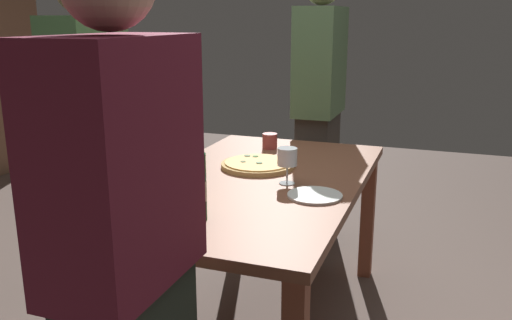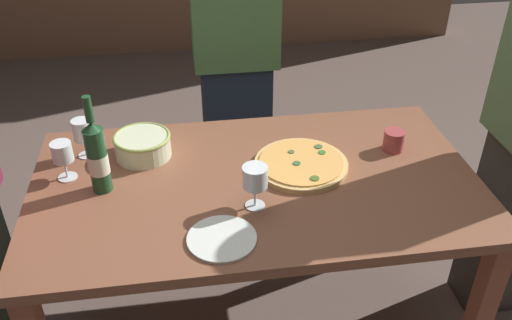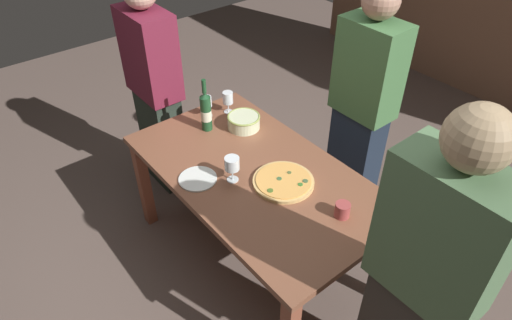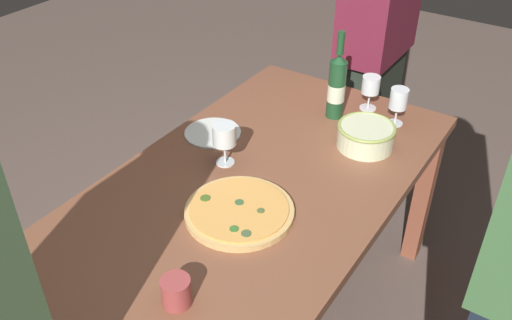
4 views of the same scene
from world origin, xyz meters
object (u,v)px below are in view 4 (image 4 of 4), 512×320
wine_glass_by_bottle (398,101)px  person_guest_left (374,50)px  cup_amber (176,291)px  dining_table (256,201)px  serving_bowl (366,135)px  wine_glass_near_pizza (224,137)px  wine_glass_far_left (371,87)px  pizza (239,211)px  side_plate (213,133)px  wine_bottle (337,86)px

wine_glass_by_bottle → person_guest_left: person_guest_left is taller
cup_amber → dining_table: bearing=-167.7°
serving_bowl → person_guest_left: 0.74m
serving_bowl → wine_glass_near_pizza: (0.37, -0.37, 0.06)m
wine_glass_near_pizza → wine_glass_far_left: size_ratio=1.08×
pizza → wine_glass_near_pizza: wine_glass_near_pizza is taller
pizza → wine_glass_near_pizza: bearing=-134.8°
pizza → serving_bowl: 0.60m
cup_amber → side_plate: (-0.71, -0.42, -0.04)m
dining_table → person_guest_left: bearing=-177.5°
wine_glass_by_bottle → wine_bottle: bearing=-70.9°
wine_glass_by_bottle → cup_amber: wine_glass_by_bottle is taller
wine_bottle → wine_glass_near_pizza: wine_bottle is taller
wine_glass_near_pizza → wine_glass_by_bottle: bearing=145.7°
dining_table → pizza: pizza is taller
dining_table → cup_amber: (0.56, 0.12, 0.13)m
serving_bowl → side_plate: (0.25, -0.52, -0.04)m
pizza → wine_glass_far_left: bearing=176.0°
wine_bottle → side_plate: (0.39, -0.33, -0.13)m
side_plate → person_guest_left: bearing=164.7°
pizza → cup_amber: (0.38, 0.07, 0.03)m
wine_glass_by_bottle → cup_amber: (1.17, -0.13, -0.06)m
wine_glass_near_pizza → side_plate: size_ratio=0.72×
pizza → wine_glass_near_pizza: size_ratio=2.22×
pizza → wine_bottle: (-0.71, -0.03, 0.12)m
wine_bottle → side_plate: size_ratio=1.65×
serving_bowl → pizza: bearing=-16.0°
serving_bowl → side_plate: serving_bowl is taller
serving_bowl → wine_glass_far_left: size_ratio=1.48×
wine_glass_far_left → cup_amber: 1.23m
side_plate → pizza: bearing=47.3°
wine_glass_far_left → wine_glass_by_bottle: bearing=69.2°
wine_glass_by_bottle → wine_glass_far_left: size_ratio=1.06×
wine_bottle → person_guest_left: person_guest_left is taller
wine_glass_near_pizza → wine_glass_by_bottle: wine_glass_near_pizza is taller
person_guest_left → dining_table: bearing=0.0°
pizza → wine_bottle: wine_bottle is taller
pizza → wine_glass_near_pizza: 0.30m
cup_amber → side_plate: cup_amber is taller
serving_bowl → wine_bottle: wine_bottle is taller
person_guest_left → wine_glass_near_pizza: bearing=-8.0°
wine_glass_by_bottle → serving_bowl: bearing=-8.5°
serving_bowl → wine_glass_far_left: wine_glass_far_left is taller
serving_bowl → cup_amber: size_ratio=2.66×
wine_glass_by_bottle → dining_table: bearing=-22.3°
wine_bottle → side_plate: bearing=-40.2°
wine_glass_near_pizza → wine_glass_by_bottle: (-0.59, 0.40, -0.01)m
dining_table → wine_glass_by_bottle: bearing=157.7°
serving_bowl → cup_amber: bearing=-5.9°
wine_glass_near_pizza → side_plate: (-0.13, -0.15, -0.11)m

